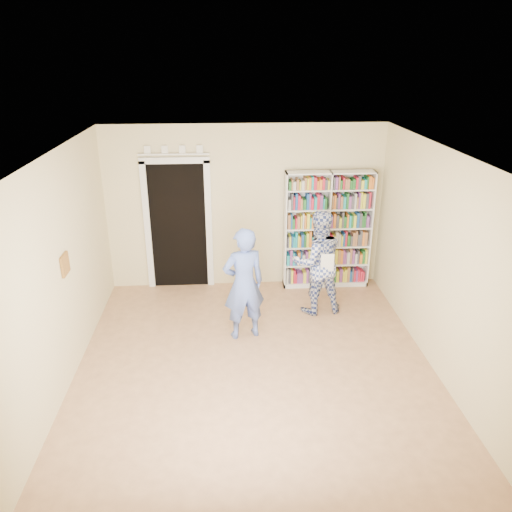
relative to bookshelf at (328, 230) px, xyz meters
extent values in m
plane|color=#976949|center=(-1.35, -2.34, -0.99)|extent=(5.00, 5.00, 0.00)
plane|color=white|center=(-1.35, -2.34, 1.71)|extent=(5.00, 5.00, 0.00)
plane|color=beige|center=(-1.35, 0.16, 0.36)|extent=(4.50, 0.00, 4.50)
plane|color=beige|center=(-3.60, -2.34, 0.36)|extent=(0.00, 5.00, 5.00)
plane|color=beige|center=(0.90, -2.34, 0.36)|extent=(0.00, 5.00, 5.00)
cube|color=white|center=(0.00, 0.00, -0.01)|extent=(1.43, 0.27, 1.97)
cube|color=white|center=(0.00, 0.00, -0.01)|extent=(0.02, 0.27, 1.97)
cube|color=black|center=(-2.45, 0.14, 0.06)|extent=(0.90, 0.03, 2.10)
cube|color=silver|center=(-2.95, 0.12, 0.06)|extent=(0.10, 0.06, 2.20)
cube|color=silver|center=(-1.95, 0.12, 0.06)|extent=(0.10, 0.06, 2.20)
cube|color=silver|center=(-2.45, 0.12, 1.16)|extent=(1.10, 0.06, 0.10)
cube|color=silver|center=(-2.45, 0.12, 1.26)|extent=(1.10, 0.08, 0.02)
cube|color=brown|center=(-3.58, -2.14, 0.41)|extent=(0.03, 0.25, 0.25)
imported|color=#556DBD|center=(-1.45, -1.57, -0.19)|extent=(0.67, 0.53, 1.60)
imported|color=navy|center=(-0.32, -0.91, -0.19)|extent=(0.85, 0.70, 1.61)
cube|color=white|center=(-0.23, -1.17, -0.09)|extent=(0.19, 0.01, 0.27)
camera|label=1|loc=(-1.69, -7.66, 2.74)|focal=35.00mm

